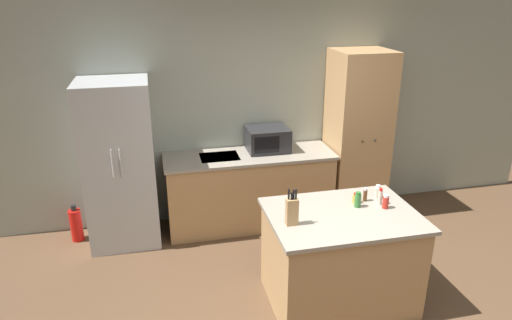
# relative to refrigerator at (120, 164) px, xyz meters

# --- Properties ---
(wall_back) EXTENTS (7.20, 0.06, 2.60)m
(wall_back) POSITION_rel_refrigerator_xyz_m (1.80, 0.37, 0.39)
(wall_back) COLOR #9EA393
(wall_back) RESTS_ON ground_plane
(refrigerator) EXTENTS (0.74, 0.71, 1.82)m
(refrigerator) POSITION_rel_refrigerator_xyz_m (0.00, 0.00, 0.00)
(refrigerator) COLOR #B7BABC
(refrigerator) RESTS_ON ground_plane
(back_counter) EXTENTS (1.97, 0.66, 0.90)m
(back_counter) POSITION_rel_refrigerator_xyz_m (1.44, 0.03, -0.46)
(back_counter) COLOR tan
(back_counter) RESTS_ON ground_plane
(pantry_cabinet) EXTENTS (0.65, 0.64, 2.04)m
(pantry_cabinet) POSITION_rel_refrigerator_xyz_m (2.78, 0.03, 0.11)
(pantry_cabinet) COLOR tan
(pantry_cabinet) RESTS_ON ground_plane
(kitchen_island) EXTENTS (1.29, 0.93, 0.89)m
(kitchen_island) POSITION_rel_refrigerator_xyz_m (1.92, -1.58, -0.46)
(kitchen_island) COLOR tan
(kitchen_island) RESTS_ON ground_plane
(microwave) EXTENTS (0.48, 0.41, 0.27)m
(microwave) POSITION_rel_refrigerator_xyz_m (1.68, 0.12, 0.12)
(microwave) COLOR #232326
(microwave) RESTS_ON back_counter
(knife_block) EXTENTS (0.10, 0.06, 0.32)m
(knife_block) POSITION_rel_refrigerator_xyz_m (1.43, -1.66, 0.10)
(knife_block) COLOR tan
(knife_block) RESTS_ON kitchen_island
(spice_bottle_tall_dark) EXTENTS (0.04, 0.04, 0.16)m
(spice_bottle_tall_dark) POSITION_rel_refrigerator_xyz_m (2.31, -1.48, 0.05)
(spice_bottle_tall_dark) COLOR beige
(spice_bottle_tall_dark) RESTS_ON kitchen_island
(spice_bottle_short_red) EXTENTS (0.06, 0.06, 0.13)m
(spice_bottle_short_red) POSITION_rel_refrigerator_xyz_m (2.35, -1.36, 0.04)
(spice_bottle_short_red) COLOR beige
(spice_bottle_short_red) RESTS_ON kitchen_island
(spice_bottle_amber_oil) EXTENTS (0.06, 0.06, 0.09)m
(spice_bottle_amber_oil) POSITION_rel_refrigerator_xyz_m (2.11, -1.41, 0.02)
(spice_bottle_amber_oil) COLOR gold
(spice_bottle_amber_oil) RESTS_ON kitchen_island
(spice_bottle_green_herb) EXTENTS (0.04, 0.04, 0.13)m
(spice_bottle_green_herb) POSITION_rel_refrigerator_xyz_m (2.21, -1.39, 0.04)
(spice_bottle_green_herb) COLOR #563319
(spice_bottle_green_herb) RESTS_ON kitchen_island
(spice_bottle_pale_salt) EXTENTS (0.05, 0.05, 0.13)m
(spice_bottle_pale_salt) POSITION_rel_refrigerator_xyz_m (2.32, -1.56, 0.04)
(spice_bottle_pale_salt) COLOR #B2281E
(spice_bottle_pale_salt) RESTS_ON kitchen_island
(spice_bottle_orange_cap) EXTENTS (0.06, 0.06, 0.14)m
(spice_bottle_orange_cap) POSITION_rel_refrigerator_xyz_m (2.09, -1.48, 0.05)
(spice_bottle_orange_cap) COLOR #337033
(spice_bottle_orange_cap) RESTS_ON kitchen_island
(fire_extinguisher) EXTENTS (0.13, 0.13, 0.44)m
(fire_extinguisher) POSITION_rel_refrigerator_xyz_m (-0.56, 0.08, -0.72)
(fire_extinguisher) COLOR red
(fire_extinguisher) RESTS_ON ground_plane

